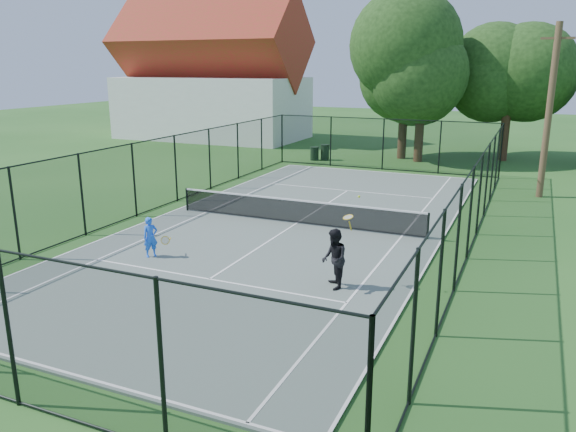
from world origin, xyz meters
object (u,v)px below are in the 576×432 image
at_px(utility_pole, 549,111).
at_px(player_blue, 151,237).
at_px(tennis_net, 297,210).
at_px(trash_bin_left, 314,153).
at_px(trash_bin_right, 325,152).
at_px(player_black, 334,259).

relative_size(utility_pole, player_blue, 6.07).
distance_m(tennis_net, trash_bin_left, 15.36).
xyz_separation_m(trash_bin_left, trash_bin_right, (0.60, 0.33, 0.07)).
xyz_separation_m(tennis_net, utility_pole, (8.56, 9.00, 3.40)).
relative_size(tennis_net, trash_bin_left, 11.64).
relative_size(trash_bin_right, player_blue, 0.78).
bearing_deg(player_blue, utility_pole, 51.94).
height_order(tennis_net, player_blue, player_blue).
xyz_separation_m(trash_bin_right, utility_pole, (12.86, -5.89, 3.46)).
relative_size(tennis_net, player_blue, 7.83).
height_order(trash_bin_left, utility_pole, utility_pole).
height_order(tennis_net, player_black, player_black).
bearing_deg(player_black, utility_pole, 70.67).
bearing_deg(trash_bin_left, tennis_net, -71.42).
xyz_separation_m(trash_bin_right, player_blue, (1.56, -20.32, 0.19)).
xyz_separation_m(trash_bin_left, utility_pole, (13.46, -5.56, 3.54)).
distance_m(trash_bin_left, player_blue, 20.11).
height_order(player_blue, player_black, player_black).
distance_m(player_blue, player_black, 6.20).
height_order(trash_bin_left, player_black, player_black).
bearing_deg(utility_pole, trash_bin_right, 155.39).
bearing_deg(utility_pole, tennis_net, -133.58).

